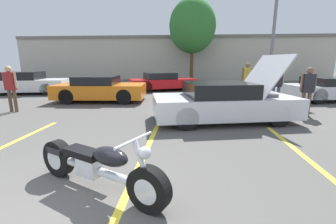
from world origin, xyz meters
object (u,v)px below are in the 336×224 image
Objects in this scene: parked_car_mid_left_row at (100,89)px; spectator_far_lot at (247,78)px; parked_car_right_row at (330,89)px; tree_background at (192,26)px; spectator_near_motorcycle at (277,81)px; light_pole at (276,24)px; parked_car_left_row at (25,83)px; spectator_midground at (308,87)px; parked_car_mid_right_row at (162,82)px; motorcycle at (97,166)px; show_car_hood_open at (224,102)px; spectator_by_show_car at (10,85)px.

parked_car_mid_left_row is 7.22m from spectator_far_lot.
parked_car_right_row is 2.41× the size of spectator_far_lot.
tree_background is 13.64m from spectator_near_motorcycle.
light_pole is 1.72× the size of parked_car_mid_left_row.
parked_car_left_row is 14.31m from spectator_midground.
spectator_far_lot reaches higher than parked_car_left_row.
parked_car_left_row is (-14.55, -1.76, -3.38)m from light_pole.
parked_car_mid_right_row is 7.57m from spectator_near_motorcycle.
parked_car_left_row is at bearing -173.11° from light_pole.
parked_car_right_row is at bearing 71.93° from motorcycle.
parked_car_right_row is at bearing -14.84° from parked_car_left_row.
show_car_hood_open is at bearing -118.83° from light_pole.
spectator_far_lot is at bearing -128.40° from light_pole.
spectator_by_show_car reaches higher than parked_car_right_row.
motorcycle is 0.54× the size of parked_car_mid_left_row.
parked_car_left_row is (-10.63, 5.37, 0.01)m from show_car_hood_open.
show_car_hood_open reaches higher than spectator_near_motorcycle.
spectator_far_lot is (4.60, -3.09, 0.51)m from parked_car_mid_right_row.
parked_car_left_row is at bearing 166.76° from parked_car_right_row.
motorcycle is at bearing -95.30° from tree_background.
parked_car_mid_right_row is at bearing 4.55° from parked_car_left_row.
light_pole is 8.81m from show_car_hood_open.
parked_car_right_row is 4.15m from spectator_near_motorcycle.
motorcycle is 12.59m from parked_car_left_row.
motorcycle is at bearing -131.94° from show_car_hood_open.
parked_car_mid_left_row is (-2.50, -4.35, 0.02)m from parked_car_mid_right_row.
motorcycle is 7.56m from spectator_midground.
show_car_hood_open is 3.16m from spectator_midground.
spectator_by_show_car is at bearing -150.90° from light_pole.
light_pole is 15.04m from parked_car_left_row.
parked_car_mid_right_row is (-6.70, 0.44, -3.43)m from light_pole.
spectator_near_motorcycle reaches higher than spectator_by_show_car.
parked_car_mid_right_row is 5.56m from spectator_far_lot.
motorcycle is 9.72m from spectator_far_lot.
show_car_hood_open is 7.71m from spectator_by_show_car.
parked_car_mid_left_row is at bearing 176.08° from parked_car_right_row.
tree_background is 19.57m from motorcycle.
show_car_hood_open is at bearing -37.88° from parked_car_left_row.
show_car_hood_open is at bearing -112.14° from spectator_far_lot.
spectator_far_lot is at bearing 56.26° from show_car_hood_open.
parked_car_left_row is 5.57m from spectator_by_show_car.
light_pole reaches higher than parked_car_left_row.
spectator_by_show_car is 1.02× the size of spectator_midground.
light_pole is 6.91m from spectator_midground.
parked_car_right_row is at bearing 50.23° from spectator_midground.
spectator_near_motorcycle is 1.08× the size of spectator_by_show_car.
spectator_by_show_car reaches higher than parked_car_mid_left_row.
show_car_hood_open reaches higher than spectator_far_lot.
spectator_near_motorcycle is 2.52m from spectator_far_lot.
parked_car_mid_left_row is 7.72m from spectator_near_motorcycle.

